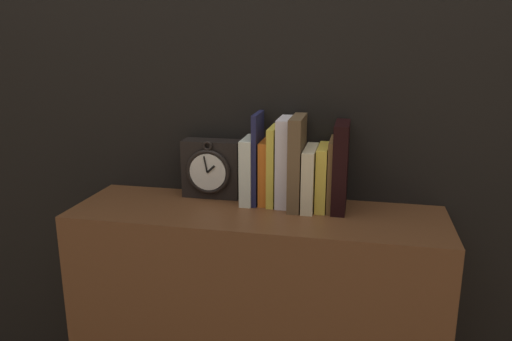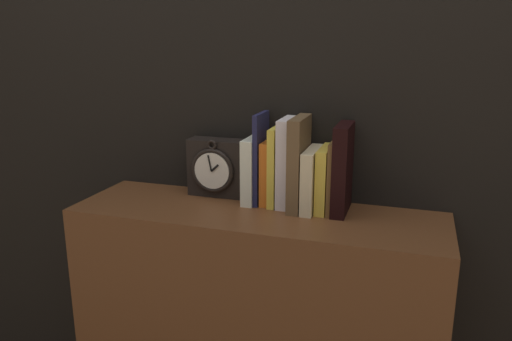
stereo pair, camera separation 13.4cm
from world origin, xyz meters
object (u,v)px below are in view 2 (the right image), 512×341
at_px(book_slot1_navy, 261,158).
at_px(book_slot3_yellow, 276,166).
at_px(book_slot9_black, 343,169).
at_px(book_slot0_white, 253,170).
at_px(book_slot4_white, 287,162).
at_px(clock, 217,168).
at_px(book_slot5_brown, 299,163).
at_px(book_slot8_brown, 333,176).
at_px(book_slot7_yellow, 325,179).
at_px(book_slot2_orange, 269,172).
at_px(book_slot6_cream, 312,179).

height_order(book_slot1_navy, book_slot3_yellow, book_slot1_navy).
xyz_separation_m(book_slot1_navy, book_slot9_black, (0.24, -0.01, -0.01)).
xyz_separation_m(book_slot0_white, book_slot1_navy, (0.02, 0.00, 0.04)).
xyz_separation_m(book_slot1_navy, book_slot4_white, (0.08, -0.00, -0.01)).
distance_m(clock, book_slot5_brown, 0.27).
relative_size(book_slot4_white, book_slot8_brown, 1.26).
relative_size(book_slot0_white, book_slot7_yellow, 1.07).
relative_size(book_slot2_orange, book_slot8_brown, 0.92).
bearing_deg(book_slot0_white, clock, 169.28).
bearing_deg(clock, book_slot3_yellow, -6.32).
xyz_separation_m(book_slot3_yellow, book_slot5_brown, (0.07, -0.02, 0.02)).
height_order(book_slot0_white, book_slot9_black, book_slot9_black).
bearing_deg(book_slot3_yellow, book_slot5_brown, -12.80).
distance_m(clock, book_slot2_orange, 0.17).
bearing_deg(book_slot0_white, book_slot8_brown, -1.49).
bearing_deg(book_slot4_white, clock, 174.33).
xyz_separation_m(book_slot2_orange, book_slot3_yellow, (0.02, -0.00, 0.02)).
height_order(book_slot3_yellow, book_slot5_brown, book_slot5_brown).
xyz_separation_m(book_slot6_cream, book_slot9_black, (0.08, 0.00, 0.04)).
relative_size(clock, book_slot7_yellow, 1.01).
bearing_deg(clock, book_slot2_orange, -5.63).
xyz_separation_m(book_slot0_white, book_slot2_orange, (0.05, 0.01, -0.00)).
distance_m(book_slot0_white, book_slot6_cream, 0.18).
relative_size(book_slot3_yellow, book_slot6_cream, 1.30).
bearing_deg(book_slot1_navy, book_slot6_cream, -6.89).
height_order(book_slot4_white, book_slot6_cream, book_slot4_white).
distance_m(book_slot5_brown, book_slot9_black, 0.12).
xyz_separation_m(book_slot1_navy, book_slot7_yellow, (0.19, -0.01, -0.04)).
relative_size(book_slot5_brown, book_slot8_brown, 1.30).
height_order(book_slot1_navy, book_slot2_orange, book_slot1_navy).
height_order(book_slot2_orange, book_slot9_black, book_slot9_black).
xyz_separation_m(book_slot2_orange, book_slot6_cream, (0.13, -0.02, -0.01)).
bearing_deg(book_slot5_brown, book_slot4_white, 158.51).
height_order(book_slot5_brown, book_slot8_brown, book_slot5_brown).
height_order(book_slot4_white, book_slot7_yellow, book_slot4_white).
distance_m(book_slot1_navy, book_slot9_black, 0.24).
bearing_deg(book_slot7_yellow, book_slot4_white, 175.91).
distance_m(book_slot0_white, book_slot3_yellow, 0.07).
relative_size(book_slot0_white, book_slot6_cream, 1.10).
relative_size(clock, book_slot5_brown, 0.69).
bearing_deg(clock, book_slot4_white, -5.67).
height_order(book_slot5_brown, book_slot9_black, book_slot5_brown).
distance_m(book_slot1_navy, book_slot6_cream, 0.16).
distance_m(book_slot3_yellow, book_slot8_brown, 0.16).
bearing_deg(book_slot5_brown, book_slot9_black, 1.63).
height_order(book_slot1_navy, book_slot5_brown, book_slot1_navy).
xyz_separation_m(clock, book_slot8_brown, (0.35, -0.03, 0.01)).
bearing_deg(book_slot8_brown, book_slot9_black, -10.09).
relative_size(book_slot3_yellow, book_slot9_black, 0.92).
bearing_deg(book_slot2_orange, book_slot5_brown, -12.42).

